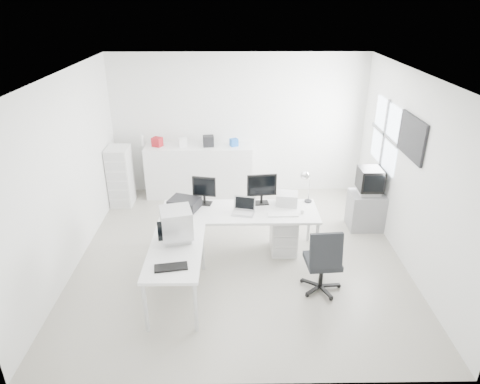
{
  "coord_description": "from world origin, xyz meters",
  "views": [
    {
      "loc": [
        -0.08,
        -5.76,
        3.76
      ],
      "look_at": [
        0.0,
        0.2,
        1.0
      ],
      "focal_mm": 32.0,
      "sensor_mm": 36.0,
      "label": 1
    }
  ],
  "objects_px": {
    "sideboard": "(199,171)",
    "side_desk": "(177,274)",
    "crt_monitor": "(176,225)",
    "laser_printer": "(287,199)",
    "drawer_pedestal": "(283,234)",
    "lcd_monitor_small": "(204,190)",
    "office_chair": "(323,258)",
    "main_desk": "(240,232)",
    "crt_tv": "(370,181)",
    "tv_cabinet": "(366,210)",
    "filing_cabinet": "(120,176)",
    "laptop": "(243,208)",
    "lcd_monitor_large": "(262,190)",
    "inkjet_printer": "(184,204)"
  },
  "relations": [
    {
      "from": "lcd_monitor_large",
      "to": "tv_cabinet",
      "type": "bearing_deg",
      "value": 9.35
    },
    {
      "from": "laser_printer",
      "to": "sideboard",
      "type": "distance_m",
      "value": 2.51
    },
    {
      "from": "laser_printer",
      "to": "crt_tv",
      "type": "xyz_separation_m",
      "value": [
        1.48,
        0.58,
        0.03
      ]
    },
    {
      "from": "laser_printer",
      "to": "crt_monitor",
      "type": "bearing_deg",
      "value": -137.43
    },
    {
      "from": "main_desk",
      "to": "lcd_monitor_small",
      "type": "xyz_separation_m",
      "value": [
        -0.55,
        0.25,
        0.61
      ]
    },
    {
      "from": "inkjet_printer",
      "to": "lcd_monitor_large",
      "type": "height_order",
      "value": "lcd_monitor_large"
    },
    {
      "from": "main_desk",
      "to": "office_chair",
      "type": "distance_m",
      "value": 1.48
    },
    {
      "from": "laptop",
      "to": "crt_monitor",
      "type": "distance_m",
      "value": 1.18
    },
    {
      "from": "main_desk",
      "to": "crt_monitor",
      "type": "bearing_deg",
      "value": -135.0
    },
    {
      "from": "lcd_monitor_small",
      "to": "laptop",
      "type": "distance_m",
      "value": 0.71
    },
    {
      "from": "main_desk",
      "to": "lcd_monitor_small",
      "type": "height_order",
      "value": "lcd_monitor_small"
    },
    {
      "from": "crt_monitor",
      "to": "sideboard",
      "type": "xyz_separation_m",
      "value": [
        0.07,
        3.03,
        -0.45
      ]
    },
    {
      "from": "inkjet_printer",
      "to": "laser_printer",
      "type": "relative_size",
      "value": 1.34
    },
    {
      "from": "drawer_pedestal",
      "to": "lcd_monitor_small",
      "type": "bearing_deg",
      "value": 170.91
    },
    {
      "from": "side_desk",
      "to": "office_chair",
      "type": "relative_size",
      "value": 1.38
    },
    {
      "from": "laser_printer",
      "to": "filing_cabinet",
      "type": "relative_size",
      "value": 0.28
    },
    {
      "from": "sideboard",
      "to": "side_desk",
      "type": "bearing_deg",
      "value": -91.18
    },
    {
      "from": "laser_printer",
      "to": "tv_cabinet",
      "type": "height_order",
      "value": "laser_printer"
    },
    {
      "from": "office_chair",
      "to": "tv_cabinet",
      "type": "bearing_deg",
      "value": 53.26
    },
    {
      "from": "laptop",
      "to": "office_chair",
      "type": "xyz_separation_m",
      "value": [
        1.07,
        -0.85,
        -0.34
      ]
    },
    {
      "from": "crt_monitor",
      "to": "sideboard",
      "type": "distance_m",
      "value": 3.07
    },
    {
      "from": "tv_cabinet",
      "to": "sideboard",
      "type": "bearing_deg",
      "value": 155.32
    },
    {
      "from": "laptop",
      "to": "crt_tv",
      "type": "relative_size",
      "value": 0.63
    },
    {
      "from": "side_desk",
      "to": "laser_printer",
      "type": "distance_m",
      "value": 2.13
    },
    {
      "from": "crt_monitor",
      "to": "tv_cabinet",
      "type": "xyz_separation_m",
      "value": [
        3.08,
        1.65,
        -0.65
      ]
    },
    {
      "from": "sideboard",
      "to": "crt_monitor",
      "type": "bearing_deg",
      "value": -91.27
    },
    {
      "from": "main_desk",
      "to": "crt_tv",
      "type": "height_order",
      "value": "crt_tv"
    },
    {
      "from": "drawer_pedestal",
      "to": "sideboard",
      "type": "bearing_deg",
      "value": 124.79
    },
    {
      "from": "main_desk",
      "to": "drawer_pedestal",
      "type": "bearing_deg",
      "value": 4.09
    },
    {
      "from": "drawer_pedestal",
      "to": "laser_printer",
      "type": "relative_size",
      "value": 1.81
    },
    {
      "from": "lcd_monitor_small",
      "to": "lcd_monitor_large",
      "type": "height_order",
      "value": "lcd_monitor_large"
    },
    {
      "from": "drawer_pedestal",
      "to": "lcd_monitor_small",
      "type": "xyz_separation_m",
      "value": [
        -1.25,
        0.2,
        0.68
      ]
    },
    {
      "from": "laser_printer",
      "to": "drawer_pedestal",
      "type": "bearing_deg",
      "value": -97.59
    },
    {
      "from": "side_desk",
      "to": "tv_cabinet",
      "type": "xyz_separation_m",
      "value": [
        3.08,
        1.9,
        -0.05
      ]
    },
    {
      "from": "side_desk",
      "to": "laptop",
      "type": "relative_size",
      "value": 4.47
    },
    {
      "from": "tv_cabinet",
      "to": "sideboard",
      "type": "distance_m",
      "value": 3.32
    },
    {
      "from": "lcd_monitor_large",
      "to": "filing_cabinet",
      "type": "relative_size",
      "value": 0.41
    },
    {
      "from": "crt_monitor",
      "to": "office_chair",
      "type": "bearing_deg",
      "value": -16.77
    },
    {
      "from": "lcd_monitor_small",
      "to": "office_chair",
      "type": "relative_size",
      "value": 0.46
    },
    {
      "from": "lcd_monitor_large",
      "to": "crt_monitor",
      "type": "distance_m",
      "value": 1.63
    },
    {
      "from": "laser_printer",
      "to": "filing_cabinet",
      "type": "bearing_deg",
      "value": 161.32
    },
    {
      "from": "main_desk",
      "to": "side_desk",
      "type": "xyz_separation_m",
      "value": [
        -0.85,
        -1.1,
        0.0
      ]
    },
    {
      "from": "main_desk",
      "to": "drawer_pedestal",
      "type": "distance_m",
      "value": 0.71
    },
    {
      "from": "lcd_monitor_large",
      "to": "laser_printer",
      "type": "height_order",
      "value": "lcd_monitor_large"
    },
    {
      "from": "inkjet_printer",
      "to": "crt_tv",
      "type": "xyz_separation_m",
      "value": [
        3.08,
        0.7,
        0.05
      ]
    },
    {
      "from": "office_chair",
      "to": "crt_tv",
      "type": "relative_size",
      "value": 2.04
    },
    {
      "from": "side_desk",
      "to": "drawer_pedestal",
      "type": "height_order",
      "value": "side_desk"
    },
    {
      "from": "lcd_monitor_large",
      "to": "crt_tv",
      "type": "bearing_deg",
      "value": 9.35
    },
    {
      "from": "filing_cabinet",
      "to": "office_chair",
      "type": "bearing_deg",
      "value": -38.99
    },
    {
      "from": "tv_cabinet",
      "to": "filing_cabinet",
      "type": "distance_m",
      "value": 4.62
    }
  ]
}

